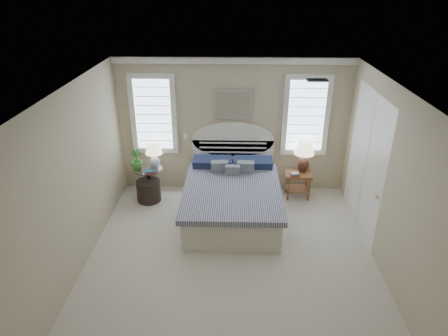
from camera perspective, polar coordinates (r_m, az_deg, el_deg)
floor at (r=6.34m, az=1.00°, el=-13.57°), size 4.50×5.00×0.01m
ceiling at (r=5.09m, az=1.23°, el=10.73°), size 4.50×5.00×0.01m
wall_back at (r=7.88m, az=1.31°, el=5.90°), size 4.50×0.02×2.70m
wall_left at (r=6.04m, az=-20.80°, el=-2.30°), size 0.02×5.00×2.70m
wall_right at (r=6.01m, az=23.11°, el=-2.84°), size 0.02×5.00×2.70m
crown_molding at (r=7.50m, az=1.41°, el=15.11°), size 4.50×0.08×0.12m
hvac_vent at (r=5.98m, az=13.14°, el=12.16°), size 0.30×0.20×0.02m
switch_plate at (r=7.99m, az=-5.55°, el=4.56°), size 0.08×0.01×0.12m
window_left at (r=7.94m, az=-10.03°, el=7.57°), size 0.90×0.06×1.60m
window_right at (r=7.90m, az=11.63°, el=7.34°), size 0.90×0.06×1.60m
painting at (r=7.69m, az=1.34°, el=9.10°), size 0.74×0.04×0.58m
closet_door at (r=7.08m, az=19.57°, el=0.69°), size 0.02×1.80×2.40m
bed at (r=7.33m, az=1.17°, el=-3.99°), size 1.72×2.28×1.47m
side_table_left at (r=8.03m, az=-10.65°, el=-1.66°), size 0.56×0.56×0.63m
nightstand_right at (r=8.04m, az=10.53°, el=-1.62°), size 0.50×0.40×0.53m
floor_pot at (r=8.00m, az=-10.71°, el=-3.20°), size 0.50×0.50×0.42m
lamp_left at (r=7.80m, az=-9.98°, el=2.20°), size 0.37×0.37×0.54m
lamp_right at (r=7.92m, az=11.37°, el=2.15°), size 0.51×0.51×0.64m
potted_plant at (r=7.85m, az=-12.41°, el=1.15°), size 0.28×0.28×0.41m
books_left at (r=7.73m, az=-10.57°, el=-0.54°), size 0.21×0.18×0.05m
books_right at (r=7.83m, az=10.09°, el=-0.91°), size 0.18×0.14×0.07m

